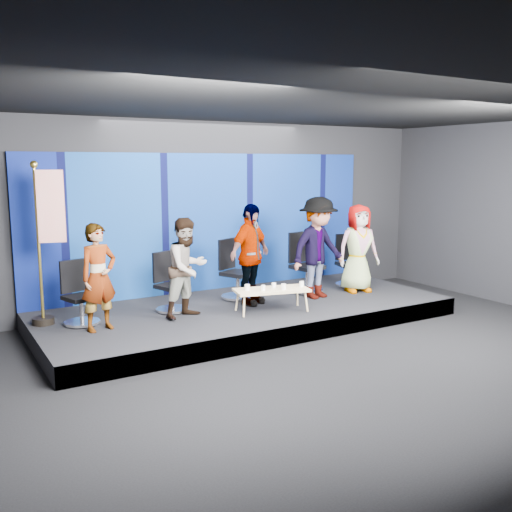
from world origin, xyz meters
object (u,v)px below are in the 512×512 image
Objects in this scene: mug_c at (274,285)px; mug_e at (302,284)px; mug_d at (284,287)px; flag_stand at (47,239)px; panelist_c at (250,255)px; chair_e at (349,269)px; panelist_e at (358,248)px; mug_a at (247,287)px; chair_a at (80,303)px; chair_d at (305,273)px; chair_b at (170,292)px; panelist_b at (187,268)px; panelist_d at (318,248)px; chair_c at (235,279)px; mug_b at (263,288)px; panelist_a at (99,277)px; coffee_table at (272,291)px.

mug_c is 0.92× the size of mug_e.
mug_d is 3.74m from flag_stand.
chair_e is at bearing -17.54° from panelist_c.
panelist_e reaches higher than mug_a.
chair_e reaches higher than mug_a.
flag_stand reaches higher than chair_a.
panelist_c is 2.27m from panelist_e.
panelist_e is 5.54m from flag_stand.
mug_a is at bearing 155.54° from mug_d.
chair_d is 1.50m from mug_c.
chair_b is at bearing -15.03° from chair_a.
panelist_b is 2.13m from flag_stand.
panelist_b is at bearing 171.95° from panelist_d.
mug_e is (-1.68, -0.54, -0.41)m from panelist_e.
panelist_d is 0.97m from panelist_e.
chair_e is at bearing -29.23° from chair_c.
panelist_d is 1.79× the size of chair_e.
panelist_c is 0.79m from mug_b.
mug_b is at bearing -38.63° from panelist_b.
chair_a is 0.95× the size of chair_e.
panelist_e is at bearing 17.80° from mug_e.
panelist_a is 18.07× the size of mug_b.
panelist_c reaches higher than chair_a.
panelist_c is at bearing 5.94° from flag_stand.
chair_c reaches higher than mug_a.
mug_c is at bearing -22.92° from panelist_a.
panelist_a is 18.70× the size of mug_c.
chair_c is 0.62× the size of panelist_c.
coffee_table is (-2.20, -0.43, -0.48)m from panelist_e.
chair_e is 11.25× the size of mug_e.
panelist_a is at bearing -166.06° from panelist_e.
chair_b is at bearing 153.36° from mug_e.
chair_c is (1.25, 0.72, -0.44)m from panelist_b.
panelist_b is 16.78× the size of mug_d.
chair_e is at bearing 82.19° from panelist_e.
flag_stand is (-3.28, 1.08, 0.96)m from coffee_table.
panelist_b is at bearing -174.35° from chair_c.
mug_b is at bearing 173.93° from mug_e.
mug_a is (-1.63, -0.29, -0.49)m from panelist_d.
flag_stand reaches higher than coffee_table.
chair_e reaches higher than mug_d.
mug_c is at bearing -7.35° from mug_a.
chair_c is at bearing 100.43° from mug_d.
chair_c reaches higher than chair_b.
chair_a is 0.40× the size of flag_stand.
panelist_b is at bearing -32.45° from chair_a.
panelist_d is 21.75× the size of mug_c.
mug_a reaches higher than coffee_table.
chair_c is at bearing 11.40° from panelist_b.
panelist_d reaches higher than mug_b.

